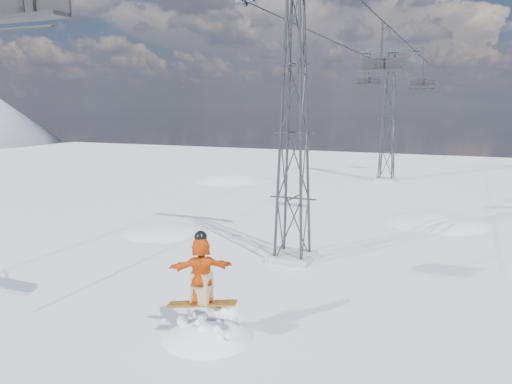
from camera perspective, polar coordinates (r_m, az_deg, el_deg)
ground at (r=15.35m, az=-9.13°, el=-15.72°), size 120.00×120.00×0.00m
snow_terrain at (r=38.65m, az=2.62°, el=-14.94°), size 39.00×37.00×22.00m
lift_tower_near at (r=20.78m, az=4.35°, el=6.70°), size 5.20×1.80×11.43m
lift_tower_far at (r=45.14m, az=14.89°, el=8.07°), size 5.20×1.80×11.43m
haul_cables at (r=32.13m, az=11.52°, el=17.25°), size 4.46×51.00×0.06m
lift_chair_near at (r=12.41m, az=-24.88°, el=18.66°), size 2.19×0.63×2.71m
lift_chair_mid at (r=27.43m, az=14.13°, el=13.84°), size 2.22×0.64×2.75m
lift_chair_far at (r=47.25m, az=12.70°, el=12.23°), size 2.09×0.60×2.60m
lift_chair_extra at (r=49.75m, az=18.48°, el=11.71°), size 2.20×0.63×2.73m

